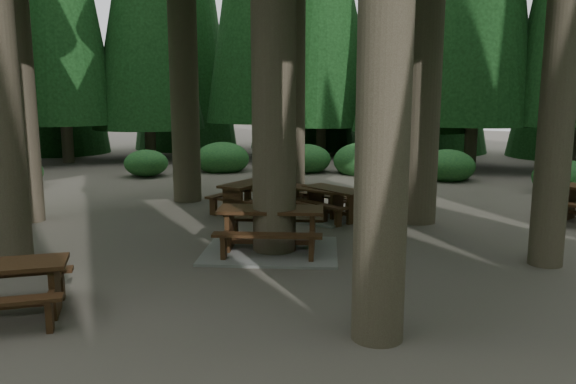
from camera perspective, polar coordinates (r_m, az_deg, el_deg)
The scene contains 6 objects.
ground at distance 11.40m, azimuth -5.36°, elevation -5.74°, with size 80.00×80.00×0.00m, color #4F4940.
picnic_table_a at distance 11.04m, azimuth -1.76°, elevation -4.52°, with size 3.28×3.07×0.88m.
picnic_table_b at distance 14.63m, azimuth -3.86°, elevation -0.04°, with size 1.56×1.91×0.81m.
picnic_table_c at distance 14.25m, azimuth 2.66°, elevation -1.51°, with size 2.33×2.00×0.73m.
picnic_table_f at distance 13.99m, azimuth 4.78°, elevation -0.66°, with size 2.12×1.91×0.76m.
shrub_ring at distance 11.53m, azimuth -0.36°, elevation -3.45°, with size 23.86×24.64×1.49m.
Camera 1 is at (6.41, -8.90, 3.09)m, focal length 35.00 mm.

